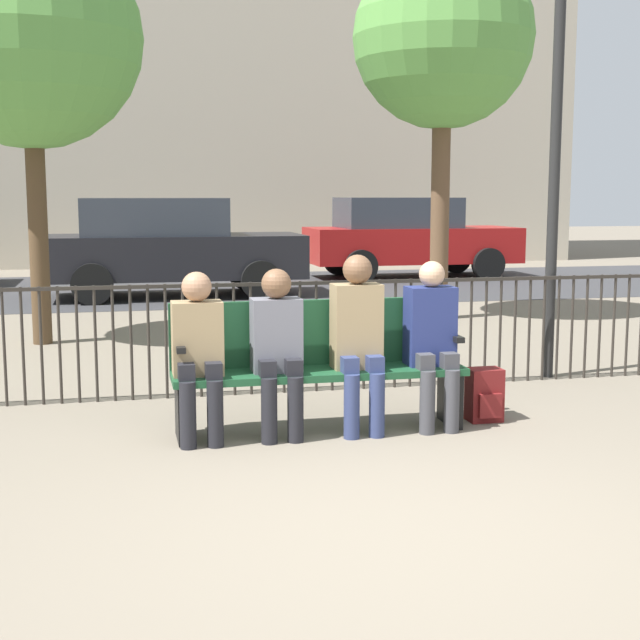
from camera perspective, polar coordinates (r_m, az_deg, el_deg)
ground_plane at (r=4.60m, az=5.41°, el=-13.21°), size 80.00×80.00×0.00m
park_bench at (r=6.33m, az=-0.16°, el=-2.57°), size 2.07×0.45×0.92m
seated_person_0 at (r=6.05m, az=-7.81°, el=-1.74°), size 0.34×0.39×1.16m
seated_person_1 at (r=6.12m, az=-2.73°, el=-1.50°), size 0.34×0.39×1.17m
seated_person_2 at (r=6.24m, az=2.45°, el=-0.90°), size 0.34×0.39×1.25m
seated_person_3 at (r=6.40m, az=7.19°, el=-1.04°), size 0.34×0.39×1.20m
backpack at (r=6.73m, az=10.49°, el=-4.77°), size 0.25×0.22×0.39m
fence_railing at (r=7.49m, az=-2.31°, el=-0.48°), size 9.01×0.03×0.95m
tree_0 at (r=12.26m, az=7.89°, el=17.35°), size 2.36×2.36×4.89m
tree_1 at (r=10.56m, az=-18.09°, el=16.83°), size 2.43×2.43×4.59m
lamp_post at (r=8.39m, az=14.92°, el=13.25°), size 0.28×0.28×3.75m
street_surface at (r=16.22m, az=-7.87°, el=2.04°), size 24.00×6.00×0.01m
parked_car_0 at (r=14.87m, az=-9.68°, el=4.71°), size 4.20×1.94×1.62m
parked_car_2 at (r=18.16m, az=5.61°, el=5.36°), size 4.20×1.94×1.62m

